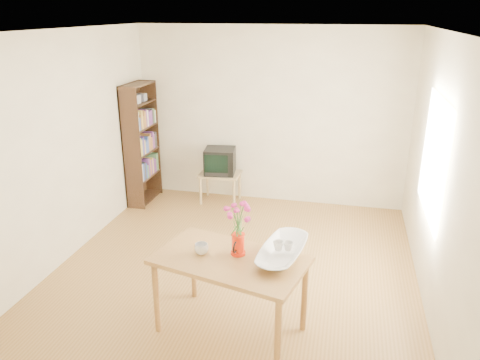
% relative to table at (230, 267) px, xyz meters
% --- Properties ---
extents(room, '(4.50, 4.50, 4.50)m').
position_rel_table_xyz_m(room, '(-0.18, 0.99, 0.64)').
color(room, brown).
rests_on(room, ground).
extents(table, '(1.44, 1.03, 0.75)m').
position_rel_table_xyz_m(table, '(0.00, 0.00, 0.00)').
color(table, olive).
rests_on(table, ground).
extents(tv_stand, '(0.60, 0.45, 0.46)m').
position_rel_table_xyz_m(tv_stand, '(-0.91, 2.96, -0.27)').
color(tv_stand, tan).
rests_on(tv_stand, ground).
extents(bookshelf, '(0.28, 0.70, 1.80)m').
position_rel_table_xyz_m(bookshelf, '(-2.06, 2.74, 0.18)').
color(bookshelf, black).
rests_on(bookshelf, ground).
extents(pitcher, '(0.13, 0.21, 0.20)m').
position_rel_table_xyz_m(pitcher, '(0.05, 0.09, 0.18)').
color(pitcher, red).
rests_on(pitcher, table).
extents(flowers, '(0.22, 0.22, 0.32)m').
position_rel_table_xyz_m(flowers, '(0.05, 0.09, 0.44)').
color(flowers, '#EF38A1').
rests_on(flowers, pitcher).
extents(mug, '(0.15, 0.15, 0.10)m').
position_rel_table_xyz_m(mug, '(-0.27, 0.02, 0.14)').
color(mug, white).
rests_on(mug, table).
extents(bowl, '(0.59, 0.59, 0.49)m').
position_rel_table_xyz_m(bowl, '(0.44, 0.16, 0.33)').
color(bowl, white).
rests_on(bowl, table).
extents(teacup_a, '(0.11, 0.11, 0.07)m').
position_rel_table_xyz_m(teacup_a, '(0.40, 0.16, 0.29)').
color(teacup_a, white).
rests_on(teacup_a, bowl).
extents(teacup_b, '(0.08, 0.08, 0.07)m').
position_rel_table_xyz_m(teacup_b, '(0.48, 0.18, 0.29)').
color(teacup_b, white).
rests_on(teacup_b, bowl).
extents(television, '(0.49, 0.46, 0.38)m').
position_rel_table_xyz_m(television, '(-0.91, 2.97, -0.00)').
color(television, black).
rests_on(television, tv_stand).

